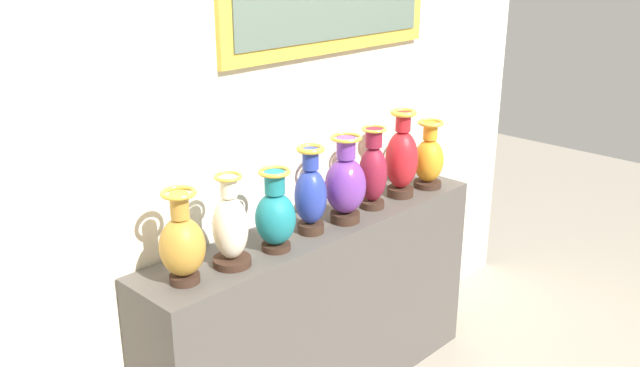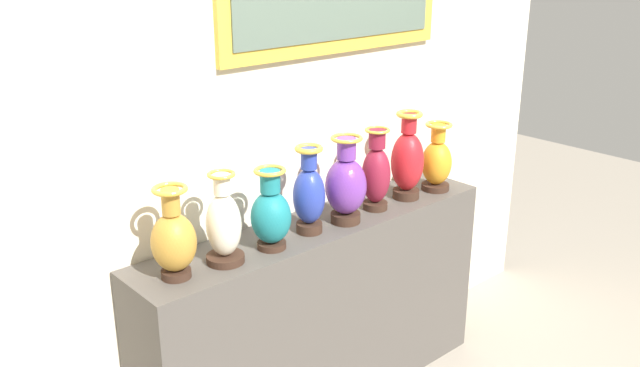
{
  "view_description": "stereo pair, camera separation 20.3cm",
  "coord_description": "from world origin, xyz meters",
  "px_view_note": "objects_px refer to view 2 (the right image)",
  "views": [
    {
      "loc": [
        -2.01,
        -1.95,
        2.1
      ],
      "look_at": [
        0.0,
        0.0,
        1.1
      ],
      "focal_mm": 38.8,
      "sensor_mm": 36.0,
      "label": 1
    },
    {
      "loc": [
        -1.86,
        -2.09,
        2.1
      ],
      "look_at": [
        0.0,
        0.0,
        1.1
      ],
      "focal_mm": 38.8,
      "sensor_mm": 36.0,
      "label": 2
    }
  ],
  "objects_px": {
    "vase_amber": "(437,161)",
    "vase_ochre": "(174,239)",
    "vase_ivory": "(224,225)",
    "vase_burgundy": "(376,173)",
    "vase_teal": "(271,214)",
    "vase_crimson": "(407,160)",
    "vase_cobalt": "(309,194)",
    "vase_violet": "(346,185)"
  },
  "relations": [
    {
      "from": "vase_violet",
      "to": "vase_crimson",
      "type": "distance_m",
      "value": 0.42
    },
    {
      "from": "vase_cobalt",
      "to": "vase_violet",
      "type": "xyz_separation_m",
      "value": [
        0.19,
        -0.02,
        0.0
      ]
    },
    {
      "from": "vase_ivory",
      "to": "vase_burgundy",
      "type": "height_order",
      "value": "vase_burgundy"
    },
    {
      "from": "vase_ivory",
      "to": "vase_amber",
      "type": "bearing_deg",
      "value": -0.86
    },
    {
      "from": "vase_amber",
      "to": "vase_cobalt",
      "type": "bearing_deg",
      "value": 178.44
    },
    {
      "from": "vase_ochre",
      "to": "vase_cobalt",
      "type": "relative_size",
      "value": 0.93
    },
    {
      "from": "vase_violet",
      "to": "vase_crimson",
      "type": "xyz_separation_m",
      "value": [
        0.42,
        0.02,
        0.02
      ]
    },
    {
      "from": "vase_ivory",
      "to": "vase_violet",
      "type": "xyz_separation_m",
      "value": [
        0.62,
        -0.02,
        0.02
      ]
    },
    {
      "from": "vase_ochre",
      "to": "vase_teal",
      "type": "xyz_separation_m",
      "value": [
        0.42,
        -0.03,
        -0.01
      ]
    },
    {
      "from": "vase_burgundy",
      "to": "vase_crimson",
      "type": "height_order",
      "value": "vase_crimson"
    },
    {
      "from": "vase_violet",
      "to": "vase_ivory",
      "type": "bearing_deg",
      "value": 178.09
    },
    {
      "from": "vase_violet",
      "to": "vase_burgundy",
      "type": "distance_m",
      "value": 0.21
    },
    {
      "from": "vase_ochre",
      "to": "vase_cobalt",
      "type": "distance_m",
      "value": 0.64
    },
    {
      "from": "vase_ochre",
      "to": "vase_teal",
      "type": "height_order",
      "value": "vase_ochre"
    },
    {
      "from": "vase_ivory",
      "to": "vase_cobalt",
      "type": "xyz_separation_m",
      "value": [
        0.43,
        0.0,
        0.02
      ]
    },
    {
      "from": "vase_crimson",
      "to": "vase_ivory",
      "type": "bearing_deg",
      "value": -179.94
    },
    {
      "from": "vase_teal",
      "to": "vase_violet",
      "type": "relative_size",
      "value": 0.86
    },
    {
      "from": "vase_amber",
      "to": "vase_violet",
      "type": "bearing_deg",
      "value": -179.8
    },
    {
      "from": "vase_crimson",
      "to": "vase_amber",
      "type": "distance_m",
      "value": 0.2
    },
    {
      "from": "vase_violet",
      "to": "vase_burgundy",
      "type": "relative_size",
      "value": 1.02
    },
    {
      "from": "vase_ochre",
      "to": "vase_amber",
      "type": "relative_size",
      "value": 1.05
    },
    {
      "from": "vase_burgundy",
      "to": "vase_amber",
      "type": "relative_size",
      "value": 1.12
    },
    {
      "from": "vase_teal",
      "to": "vase_amber",
      "type": "bearing_deg",
      "value": -0.05
    },
    {
      "from": "vase_ivory",
      "to": "vase_burgundy",
      "type": "relative_size",
      "value": 0.96
    },
    {
      "from": "vase_ochre",
      "to": "vase_crimson",
      "type": "relative_size",
      "value": 0.84
    },
    {
      "from": "vase_ochre",
      "to": "vase_amber",
      "type": "bearing_deg",
      "value": -1.3
    },
    {
      "from": "vase_violet",
      "to": "vase_ochre",
      "type": "bearing_deg",
      "value": 177.58
    },
    {
      "from": "vase_ochre",
      "to": "vase_ivory",
      "type": "xyz_separation_m",
      "value": [
        0.21,
        -0.01,
        0.0
      ]
    },
    {
      "from": "vase_ochre",
      "to": "vase_crimson",
      "type": "bearing_deg",
      "value": -0.61
    },
    {
      "from": "vase_crimson",
      "to": "vase_teal",
      "type": "bearing_deg",
      "value": -178.72
    },
    {
      "from": "vase_amber",
      "to": "vase_ochre",
      "type": "bearing_deg",
      "value": 178.7
    },
    {
      "from": "vase_cobalt",
      "to": "vase_crimson",
      "type": "height_order",
      "value": "vase_crimson"
    },
    {
      "from": "vase_cobalt",
      "to": "vase_violet",
      "type": "relative_size",
      "value": 0.98
    },
    {
      "from": "vase_burgundy",
      "to": "vase_cobalt",
      "type": "bearing_deg",
      "value": 179.68
    },
    {
      "from": "vase_teal",
      "to": "vase_burgundy",
      "type": "distance_m",
      "value": 0.62
    },
    {
      "from": "vase_crimson",
      "to": "vase_amber",
      "type": "bearing_deg",
      "value": -5.7
    },
    {
      "from": "vase_ivory",
      "to": "vase_crimson",
      "type": "relative_size",
      "value": 0.86
    },
    {
      "from": "vase_ochre",
      "to": "vase_crimson",
      "type": "distance_m",
      "value": 1.26
    },
    {
      "from": "vase_cobalt",
      "to": "vase_amber",
      "type": "bearing_deg",
      "value": -1.56
    },
    {
      "from": "vase_violet",
      "to": "vase_burgundy",
      "type": "bearing_deg",
      "value": 5.93
    },
    {
      "from": "vase_burgundy",
      "to": "vase_violet",
      "type": "bearing_deg",
      "value": -174.07
    },
    {
      "from": "vase_teal",
      "to": "vase_amber",
      "type": "height_order",
      "value": "vase_amber"
    }
  ]
}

